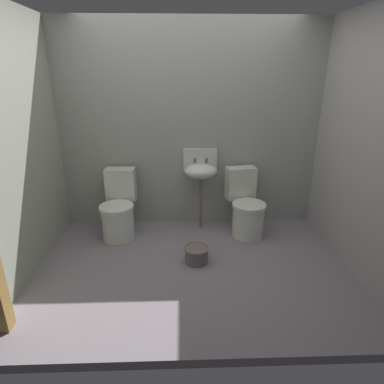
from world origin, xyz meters
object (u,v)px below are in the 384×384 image
Objects in this scene: toilet_left at (119,210)px; toilet_right at (246,208)px; bucket at (196,254)px; sink at (201,170)px.

toilet_left is 1.54m from toilet_right.
toilet_left is 1.14m from bucket.
toilet_left and toilet_right have the same top height.
toilet_left is 0.79× the size of sink.
toilet_right is 2.99× the size of bucket.
toilet_right is (1.54, 0.00, 0.00)m from toilet_left.
sink reaches higher than bucket.
sink is at bearing -30.76° from toilet_right.
bucket is at bearing 147.53° from toilet_left.
toilet_left is at bearing -11.73° from toilet_right.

